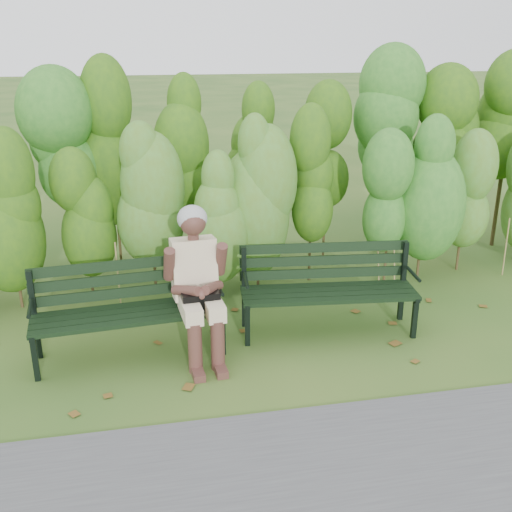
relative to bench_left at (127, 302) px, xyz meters
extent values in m
plane|color=#2B541C|center=(1.15, -0.20, -0.47)|extent=(80.00, 80.00, 0.00)
cylinder|color=#47381E|center=(-0.99, 1.10, -0.07)|extent=(0.03, 0.03, 0.80)
ellipsoid|color=#2F7226|center=(-0.99, 1.10, 0.57)|extent=(0.64, 0.64, 1.44)
cylinder|color=#47381E|center=(-0.38, 1.10, -0.07)|extent=(0.03, 0.03, 0.80)
ellipsoid|color=#2F7226|center=(-0.38, 1.10, 0.57)|extent=(0.64, 0.64, 1.44)
cylinder|color=#47381E|center=(0.23, 1.10, -0.07)|extent=(0.03, 0.03, 0.80)
ellipsoid|color=#2F7226|center=(0.23, 1.10, 0.57)|extent=(0.64, 0.64, 1.44)
cylinder|color=#47381E|center=(0.84, 1.10, -0.07)|extent=(0.03, 0.03, 0.80)
ellipsoid|color=#2F7226|center=(0.84, 1.10, 0.57)|extent=(0.64, 0.64, 1.44)
cylinder|color=#47381E|center=(1.45, 1.10, -0.07)|extent=(0.03, 0.03, 0.80)
ellipsoid|color=#2F7226|center=(1.45, 1.10, 0.57)|extent=(0.64, 0.64, 1.44)
cylinder|color=#47381E|center=(2.06, 1.10, -0.07)|extent=(0.03, 0.03, 0.80)
ellipsoid|color=#2F7226|center=(2.06, 1.10, 0.57)|extent=(0.64, 0.64, 1.44)
cylinder|color=#47381E|center=(2.68, 1.10, -0.07)|extent=(0.03, 0.03, 0.80)
ellipsoid|color=#2F7226|center=(2.68, 1.10, 0.57)|extent=(0.64, 0.64, 1.44)
cylinder|color=#47381E|center=(3.29, 1.10, -0.07)|extent=(0.03, 0.03, 0.80)
ellipsoid|color=#2F7226|center=(3.29, 1.10, 0.57)|extent=(0.64, 0.64, 1.44)
cylinder|color=#47381E|center=(3.90, 1.10, -0.07)|extent=(0.03, 0.03, 0.80)
ellipsoid|color=#2F7226|center=(3.90, 1.10, 0.57)|extent=(0.64, 0.64, 1.44)
cylinder|color=#47381E|center=(-0.77, 2.10, 0.08)|extent=(0.04, 0.04, 1.10)
ellipsoid|color=#2F5B1A|center=(-0.77, 2.10, 0.96)|extent=(0.70, 0.70, 1.98)
cylinder|color=#47381E|center=(-0.01, 2.10, 0.08)|extent=(0.04, 0.04, 1.10)
ellipsoid|color=#2F5B1A|center=(-0.01, 2.10, 0.96)|extent=(0.70, 0.70, 1.98)
cylinder|color=#47381E|center=(0.76, 2.10, 0.08)|extent=(0.04, 0.04, 1.10)
ellipsoid|color=#2F5B1A|center=(0.76, 2.10, 0.96)|extent=(0.70, 0.70, 1.98)
cylinder|color=#47381E|center=(1.53, 2.10, 0.08)|extent=(0.04, 0.04, 1.10)
ellipsoid|color=#2F5B1A|center=(1.53, 2.10, 0.96)|extent=(0.70, 0.70, 1.98)
cylinder|color=#47381E|center=(2.30, 2.10, 0.08)|extent=(0.04, 0.04, 1.10)
ellipsoid|color=#2F5B1A|center=(2.30, 2.10, 0.96)|extent=(0.70, 0.70, 1.98)
cylinder|color=#47381E|center=(3.07, 2.10, 0.08)|extent=(0.04, 0.04, 1.10)
ellipsoid|color=#2F5B1A|center=(3.07, 2.10, 0.96)|extent=(0.70, 0.70, 1.98)
cylinder|color=#47381E|center=(3.83, 2.10, 0.08)|extent=(0.04, 0.04, 1.10)
ellipsoid|color=#2F5B1A|center=(3.83, 2.10, 0.96)|extent=(0.70, 0.70, 1.98)
cylinder|color=#47381E|center=(4.60, 2.10, 0.08)|extent=(0.04, 0.04, 1.10)
ellipsoid|color=#2F5B1A|center=(4.60, 2.10, 0.96)|extent=(0.70, 0.70, 1.98)
cube|color=brown|center=(0.30, 0.46, -0.47)|extent=(0.10, 0.08, 0.01)
cube|color=brown|center=(-0.22, 0.43, -0.47)|extent=(0.11, 0.11, 0.01)
cube|color=brown|center=(0.29, -0.05, -0.47)|extent=(0.11, 0.11, 0.01)
cube|color=brown|center=(-0.71, 0.41, -0.47)|extent=(0.11, 0.11, 0.01)
cube|color=brown|center=(1.36, -0.27, -0.47)|extent=(0.11, 0.11, 0.01)
cube|color=brown|center=(0.91, 0.56, -0.47)|extent=(0.11, 0.10, 0.01)
cube|color=brown|center=(0.24, 0.73, -0.47)|extent=(0.11, 0.11, 0.01)
cube|color=brown|center=(1.34, -0.69, -0.47)|extent=(0.11, 0.11, 0.01)
cube|color=brown|center=(-0.73, -0.83, -0.47)|extent=(0.07, 0.09, 0.01)
cube|color=brown|center=(1.33, 0.12, -0.47)|extent=(0.11, 0.10, 0.01)
cube|color=brown|center=(1.50, -1.24, -0.47)|extent=(0.10, 0.08, 0.01)
cube|color=brown|center=(-0.98, -0.57, -0.47)|extent=(0.07, 0.09, 0.01)
cube|color=brown|center=(2.31, -0.24, -0.47)|extent=(0.08, 0.09, 0.01)
cube|color=brown|center=(-0.86, -1.21, -0.47)|extent=(0.07, 0.09, 0.01)
cube|color=brown|center=(-0.72, -0.74, -0.47)|extent=(0.09, 0.11, 0.01)
cube|color=brown|center=(0.45, -1.15, -0.47)|extent=(0.11, 0.11, 0.01)
cube|color=brown|center=(1.78, -0.58, -0.47)|extent=(0.11, 0.10, 0.01)
cube|color=brown|center=(1.67, -0.42, -0.47)|extent=(0.10, 0.11, 0.01)
cube|color=brown|center=(0.70, 0.36, -0.47)|extent=(0.09, 0.07, 0.01)
cube|color=brown|center=(-0.14, -0.89, -0.47)|extent=(0.11, 0.09, 0.01)
cube|color=brown|center=(-0.15, -0.93, -0.47)|extent=(0.11, 0.11, 0.01)
cube|color=brown|center=(0.92, 0.17, -0.47)|extent=(0.08, 0.10, 0.01)
cube|color=black|center=(0.02, -0.26, -0.07)|extent=(1.60, 0.23, 0.04)
cube|color=black|center=(0.01, -0.15, -0.07)|extent=(1.60, 0.23, 0.04)
cube|color=black|center=(0.00, -0.04, -0.07)|extent=(1.60, 0.23, 0.04)
cube|color=black|center=(-0.01, 0.07, -0.07)|extent=(1.60, 0.23, 0.04)
cube|color=black|center=(-0.01, 0.15, 0.03)|extent=(1.59, 0.18, 0.09)
cube|color=black|center=(-0.01, 0.16, 0.15)|extent=(1.59, 0.18, 0.09)
cube|color=black|center=(-0.01, 0.18, 0.27)|extent=(1.59, 0.18, 0.09)
cube|color=black|center=(-0.74, -0.34, -0.27)|extent=(0.05, 0.05, 0.40)
cube|color=black|center=(-0.77, 0.04, -0.07)|extent=(0.05, 0.05, 0.80)
cube|color=black|center=(-0.75, -0.16, -0.09)|extent=(0.08, 0.44, 0.04)
cylinder|color=black|center=(-0.75, -0.20, 0.11)|extent=(0.06, 0.33, 0.03)
cube|color=black|center=(0.78, -0.21, -0.27)|extent=(0.05, 0.05, 0.40)
cube|color=black|center=(0.75, 0.17, -0.07)|extent=(0.05, 0.05, 0.80)
cube|color=black|center=(0.77, -0.03, -0.09)|extent=(0.08, 0.44, 0.04)
cylinder|color=black|center=(0.77, -0.08, 0.11)|extent=(0.06, 0.33, 0.03)
cube|color=black|center=(1.78, -0.16, -0.07)|extent=(1.59, 0.26, 0.04)
cube|color=black|center=(1.79, -0.05, -0.07)|extent=(1.59, 0.26, 0.04)
cube|color=black|center=(1.80, 0.06, -0.07)|extent=(1.59, 0.26, 0.04)
cube|color=black|center=(1.81, 0.17, -0.07)|extent=(1.59, 0.26, 0.04)
cube|color=black|center=(1.82, 0.25, 0.03)|extent=(1.59, 0.21, 0.09)
cube|color=black|center=(1.82, 0.27, 0.15)|extent=(1.59, 0.21, 0.09)
cube|color=black|center=(1.82, 0.28, 0.27)|extent=(1.59, 0.21, 0.09)
cube|color=black|center=(1.02, -0.09, -0.27)|extent=(0.05, 0.05, 0.40)
cube|color=black|center=(1.06, 0.28, -0.07)|extent=(0.05, 0.05, 0.79)
cube|color=black|center=(1.04, 0.08, -0.09)|extent=(0.09, 0.44, 0.04)
cylinder|color=black|center=(1.03, 0.04, 0.10)|extent=(0.07, 0.33, 0.03)
cube|color=black|center=(2.53, -0.25, -0.27)|extent=(0.05, 0.05, 0.40)
cube|color=black|center=(2.57, 0.13, -0.07)|extent=(0.05, 0.05, 0.79)
cube|color=black|center=(2.55, -0.07, -0.09)|extent=(0.09, 0.44, 0.04)
cylinder|color=black|center=(2.55, -0.11, 0.10)|extent=(0.07, 0.33, 0.03)
cube|color=beige|center=(0.51, -0.27, 0.02)|extent=(0.18, 0.45, 0.14)
cube|color=beige|center=(0.69, -0.26, 0.02)|extent=(0.18, 0.45, 0.14)
cylinder|color=#532F27|center=(0.52, -0.45, -0.25)|extent=(0.12, 0.12, 0.44)
cylinder|color=#532F27|center=(0.71, -0.44, -0.25)|extent=(0.12, 0.12, 0.44)
cube|color=#532F27|center=(0.53, -0.53, -0.44)|extent=(0.11, 0.22, 0.06)
cube|color=#532F27|center=(0.72, -0.52, -0.44)|extent=(0.11, 0.22, 0.06)
cube|color=beige|center=(0.58, 0.01, 0.26)|extent=(0.40, 0.29, 0.54)
cylinder|color=#532F27|center=(0.58, -0.01, 0.54)|extent=(0.09, 0.09, 0.10)
sphere|color=#532F27|center=(0.58, -0.02, 0.68)|extent=(0.22, 0.22, 0.22)
ellipsoid|color=gray|center=(0.58, 0.01, 0.71)|extent=(0.25, 0.24, 0.23)
cylinder|color=#532F27|center=(0.37, -0.09, 0.35)|extent=(0.11, 0.22, 0.32)
cylinder|color=#532F27|center=(0.80, -0.05, 0.35)|extent=(0.11, 0.22, 0.32)
cylinder|color=#532F27|center=(0.49, -0.21, 0.16)|extent=(0.25, 0.26, 0.14)
cylinder|color=#532F27|center=(0.71, -0.20, 0.16)|extent=(0.22, 0.28, 0.14)
sphere|color=#532F27|center=(0.60, -0.27, 0.14)|extent=(0.11, 0.11, 0.11)
cube|color=black|center=(0.60, -0.26, 0.06)|extent=(0.32, 0.15, 0.17)
camera|label=1|loc=(0.17, -4.76, 2.13)|focal=42.00mm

